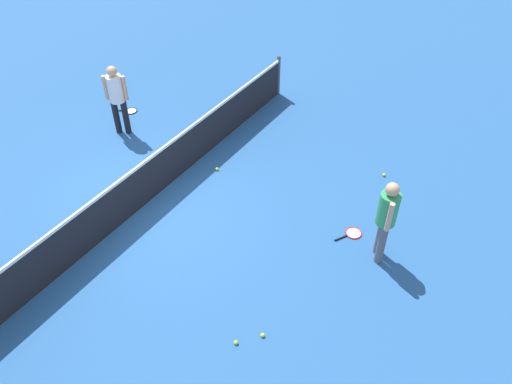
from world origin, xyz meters
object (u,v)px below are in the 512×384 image
Objects in this scene: tennis_ball_near_player at (236,342)px; tennis_ball_by_net at (217,169)px; tennis_racket_far_player at (130,111)px; tennis_ball_midcourt at (263,335)px; tennis_racket_near_player at (352,233)px; player_far_side at (117,95)px; tennis_ball_baseline at (384,175)px; player_near_side at (386,216)px.

tennis_ball_near_player and tennis_ball_by_net have the same top height.
tennis_ball_midcourt is (-3.60, -6.23, 0.02)m from tennis_racket_far_player.
tennis_racket_near_player is at bearing -4.48° from tennis_ball_midcourt.
player_far_side is 6.38m from tennis_ball_near_player.
tennis_racket_near_player and tennis_racket_far_player have the same top height.
tennis_racket_near_player is 8.97× the size of tennis_ball_baseline.
tennis_ball_by_net reaches higher than tennis_racket_near_player.
tennis_ball_baseline is at bearing -72.37° from player_far_side.
tennis_ball_by_net is at bearing -88.88° from player_far_side.
player_far_side is at bearing 91.12° from tennis_ball_by_net.
tennis_ball_midcourt is (0.33, -0.27, 0.00)m from tennis_ball_near_player.
tennis_racket_far_player is at bearing 81.27° from player_near_side.
tennis_ball_by_net is at bearing 46.13° from tennis_ball_midcourt.
tennis_ball_baseline is (2.17, 0.78, -0.98)m from player_near_side.
tennis_ball_near_player is at bearing 171.04° from tennis_racket_near_player.
player_near_side reaches higher than tennis_ball_midcourt.
player_far_side reaches higher than tennis_racket_near_player.
tennis_ball_midcourt is (-2.51, 0.83, -0.98)m from player_near_side.
player_near_side is at bearing -95.89° from tennis_ball_by_net.
tennis_racket_near_player is 3.14m from tennis_ball_near_player.
tennis_ball_baseline is at bearing -3.61° from tennis_ball_near_player.
tennis_ball_midcourt is 4.69m from tennis_ball_baseline.
player_near_side reaches higher than tennis_ball_near_player.
tennis_ball_midcourt reaches higher than tennis_racket_near_player.
tennis_racket_near_player is at bearing -92.45° from tennis_ball_by_net.
player_near_side is 6.54m from player_far_side.
player_near_side is at bearing -21.08° from tennis_ball_near_player.
tennis_ball_near_player is 5.03m from tennis_ball_baseline.
player_near_side is 25.76× the size of tennis_ball_near_player.
tennis_racket_near_player is (-0.09, -5.92, -1.00)m from player_far_side.
tennis_ball_midcourt is at bearing 161.84° from player_near_side.
tennis_racket_far_player is 8.90× the size of tennis_ball_by_net.
tennis_racket_far_player is (0.74, 0.52, -1.00)m from player_far_side.
player_far_side reaches higher than tennis_ball_near_player.
player_far_side is 25.76× the size of tennis_ball_midcourt.
tennis_ball_by_net is at bearing 87.55° from tennis_racket_near_player.
tennis_ball_by_net is (0.40, 3.85, -0.98)m from player_near_side.
tennis_ball_near_player is (-2.85, 1.10, -0.98)m from player_near_side.
player_near_side is at bearing -98.73° from tennis_racket_far_player.
player_far_side is 6.46m from tennis_ball_midcourt.
tennis_ball_near_player is at bearing -123.41° from tennis_racket_far_player.
tennis_ball_by_net reaches higher than tennis_racket_far_player.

